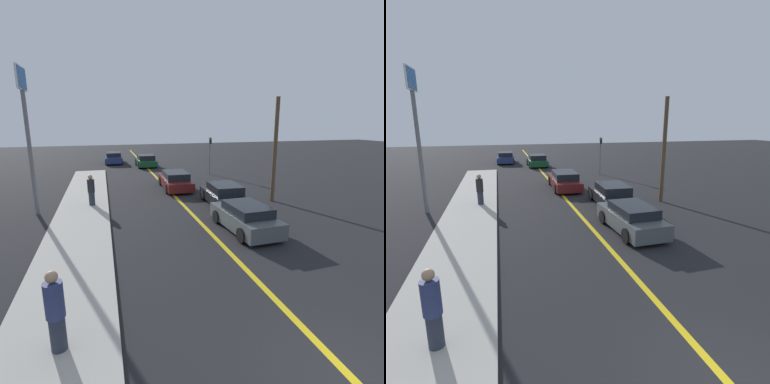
% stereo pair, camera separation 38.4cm
% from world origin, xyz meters
% --- Properties ---
extents(road_center_line, '(0.20, 60.00, 0.01)m').
position_xyz_m(road_center_line, '(0.00, 18.00, 0.00)').
color(road_center_line, gold).
rests_on(road_center_line, ground_plane).
extents(sidewalk_left, '(2.72, 26.92, 0.14)m').
position_xyz_m(sidewalk_left, '(-5.62, 13.46, 0.07)').
color(sidewalk_left, '#ADA89E').
rests_on(sidewalk_left, ground_plane).
extents(car_near_right_lane, '(1.97, 4.19, 1.28)m').
position_xyz_m(car_near_right_lane, '(1.61, 8.29, 0.62)').
color(car_near_right_lane, '#4C5156').
rests_on(car_near_right_lane, ground_plane).
extents(car_ahead_center, '(2.11, 4.24, 1.28)m').
position_xyz_m(car_ahead_center, '(2.31, 12.52, 0.62)').
color(car_ahead_center, black).
rests_on(car_ahead_center, ground_plane).
extents(car_far_distant, '(2.03, 4.76, 1.28)m').
position_xyz_m(car_far_distant, '(0.56, 17.55, 0.62)').
color(car_far_distant, maroon).
rests_on(car_far_distant, ground_plane).
extents(car_parked_left_lot, '(2.04, 3.96, 1.28)m').
position_xyz_m(car_parked_left_lot, '(0.04, 28.98, 0.62)').
color(car_parked_left_lot, '#144728').
rests_on(car_parked_left_lot, ground_plane).
extents(car_oncoming_far, '(2.04, 4.38, 1.30)m').
position_xyz_m(car_oncoming_far, '(-3.19, 32.60, 0.63)').
color(car_oncoming_far, navy).
rests_on(car_oncoming_far, ground_plane).
extents(pedestrian_near_curb, '(0.39, 0.39, 1.82)m').
position_xyz_m(pedestrian_near_curb, '(-5.53, 2.64, 1.05)').
color(pedestrian_near_curb, '#282D3D').
rests_on(pedestrian_near_curb, sidewalk_left).
extents(pedestrian_mid_group, '(0.39, 0.39, 1.77)m').
position_xyz_m(pedestrian_mid_group, '(-5.15, 14.17, 1.02)').
color(pedestrian_mid_group, '#282D3D').
rests_on(pedestrian_mid_group, sidewalk_left).
extents(traffic_light, '(0.18, 0.40, 3.37)m').
position_xyz_m(traffic_light, '(5.03, 22.53, 2.11)').
color(traffic_light, slate).
rests_on(traffic_light, ground_plane).
extents(roadside_sign, '(0.20, 1.76, 7.44)m').
position_xyz_m(roadside_sign, '(-7.93, 13.66, 5.35)').
color(roadside_sign, slate).
rests_on(roadside_sign, ground_plane).
extents(utility_pole, '(0.24, 0.24, 6.23)m').
position_xyz_m(utility_pole, '(5.54, 12.48, 3.12)').
color(utility_pole, brown).
rests_on(utility_pole, ground_plane).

